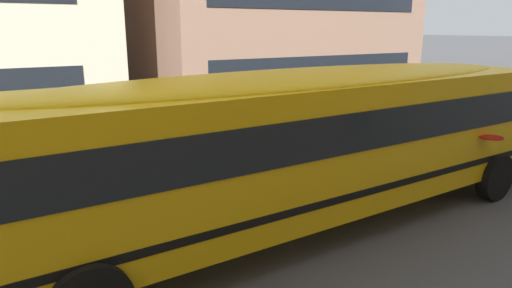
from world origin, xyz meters
name	(u,v)px	position (x,y,z in m)	size (l,w,h in m)	color
ground_plane	(285,192)	(0.00, 0.00, 0.00)	(400.00, 400.00, 0.00)	#4C4C4F
sidewalk_far	(171,132)	(0.00, 7.37, 0.01)	(120.00, 3.00, 0.01)	gray
lane_centreline	(285,191)	(0.00, 0.00, 0.00)	(110.00, 0.16, 0.01)	silver
school_bus	(316,133)	(-0.48, -1.67, 1.80)	(13.65, 3.25, 3.04)	yellow
parked_car_silver_far_corner	(450,94)	(12.44, 4.73, 0.84)	(3.94, 1.95, 1.64)	#B7BABF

